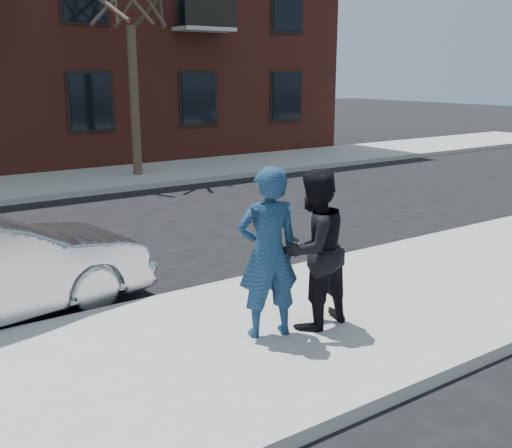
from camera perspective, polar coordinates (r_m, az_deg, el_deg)
ground at (r=6.76m, az=-8.60°, el=-13.03°), size 100.00×100.00×0.00m
near_sidewalk at (r=6.53m, az=-7.63°, el=-13.31°), size 50.00×3.50×0.15m
near_curb at (r=8.04m, az=-13.54°, el=-8.14°), size 50.00×0.10×0.15m
man_hoodie at (r=6.68m, az=1.16°, el=-2.77°), size 0.81×0.64×1.96m
man_peacoat at (r=6.97m, az=5.52°, el=-2.40°), size 1.00×0.83×1.89m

